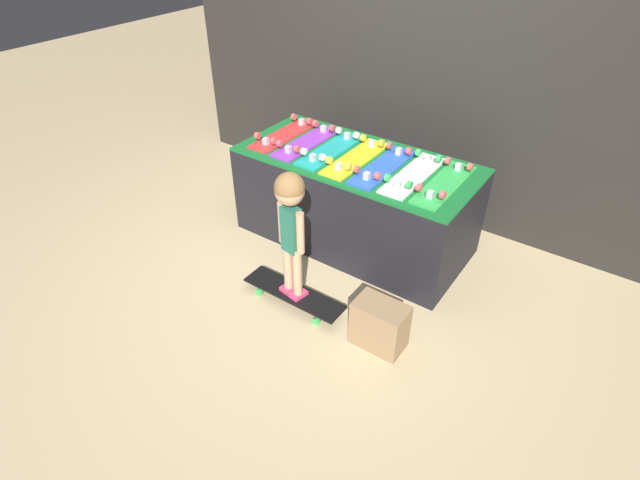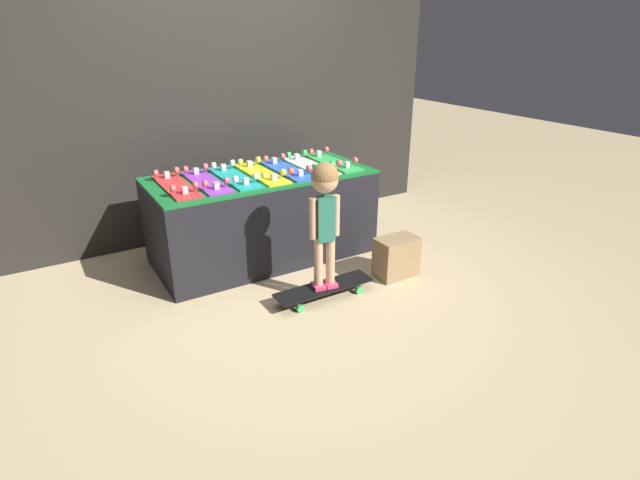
{
  "view_description": "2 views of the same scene",
  "coord_description": "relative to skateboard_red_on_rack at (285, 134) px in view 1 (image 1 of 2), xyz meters",
  "views": [
    {
      "loc": [
        1.72,
        -2.36,
        2.44
      ],
      "look_at": [
        0.11,
        -0.07,
        0.41
      ],
      "focal_mm": 28.0,
      "sensor_mm": 36.0,
      "label": 1
    },
    {
      "loc": [
        -1.65,
        -3.1,
        1.88
      ],
      "look_at": [
        0.13,
        -0.16,
        0.39
      ],
      "focal_mm": 28.0,
      "sensor_mm": 36.0,
      "label": 2
    }
  ],
  "objects": [
    {
      "name": "skateboard_red_on_rack",
      "position": [
        0.0,
        0.0,
        0.0
      ],
      "size": [
        0.2,
        0.71,
        0.09
      ],
      "color": "red",
      "rests_on": "display_rack"
    },
    {
      "name": "child",
      "position": [
        0.77,
        -0.91,
        -0.01
      ],
      "size": [
        0.22,
        0.19,
        0.94
      ],
      "rotation": [
        0.0,
        0.0,
        -0.18
      ],
      "color": "#E03D6B",
      "rests_on": "skateboard_on_floor"
    },
    {
      "name": "back_wall",
      "position": [
        0.7,
        0.78,
        0.39
      ],
      "size": [
        4.51,
        0.1,
        2.3
      ],
      "color": "black",
      "rests_on": "ground_plane"
    },
    {
      "name": "skateboard_teal_on_rack",
      "position": [
        0.47,
        -0.02,
        0.0
      ],
      "size": [
        0.2,
        0.71,
        0.09
      ],
      "color": "teal",
      "rests_on": "display_rack"
    },
    {
      "name": "display_rack",
      "position": [
        0.7,
        -0.01,
        -0.39
      ],
      "size": [
        1.82,
        0.85,
        0.74
      ],
      "color": "black",
      "rests_on": "ground_plane"
    },
    {
      "name": "skateboard_on_floor",
      "position": [
        0.77,
        -0.91,
        -0.68
      ],
      "size": [
        0.77,
        0.2,
        0.09
      ],
      "color": "black",
      "rests_on": "ground_plane"
    },
    {
      "name": "ground_plane",
      "position": [
        0.7,
        -0.58,
        -0.76
      ],
      "size": [
        16.0,
        16.0,
        0.0
      ],
      "primitive_type": "plane",
      "color": "tan"
    },
    {
      "name": "skateboard_green_on_rack",
      "position": [
        1.4,
        -0.01,
        0.0
      ],
      "size": [
        0.2,
        0.71,
        0.09
      ],
      "color": "green",
      "rests_on": "display_rack"
    },
    {
      "name": "skateboard_purple_on_rack",
      "position": [
        0.23,
        -0.01,
        0.0
      ],
      "size": [
        0.2,
        0.71,
        0.09
      ],
      "color": "purple",
      "rests_on": "display_rack"
    },
    {
      "name": "storage_box",
      "position": [
        1.45,
        -0.91,
        -0.59
      ],
      "size": [
        0.34,
        0.21,
        0.33
      ],
      "color": "#8E704C",
      "rests_on": "ground_plane"
    },
    {
      "name": "skateboard_blue_on_rack",
      "position": [
        0.93,
        -0.03,
        0.0
      ],
      "size": [
        0.2,
        0.71,
        0.09
      ],
      "color": "blue",
      "rests_on": "display_rack"
    },
    {
      "name": "skateboard_yellow_on_rack",
      "position": [
        0.7,
        -0.03,
        0.0
      ],
      "size": [
        0.2,
        0.71,
        0.09
      ],
      "color": "yellow",
      "rests_on": "display_rack"
    },
    {
      "name": "skateboard_white_on_rack",
      "position": [
        1.17,
        -0.01,
        0.0
      ],
      "size": [
        0.2,
        0.71,
        0.09
      ],
      "color": "white",
      "rests_on": "display_rack"
    }
  ]
}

